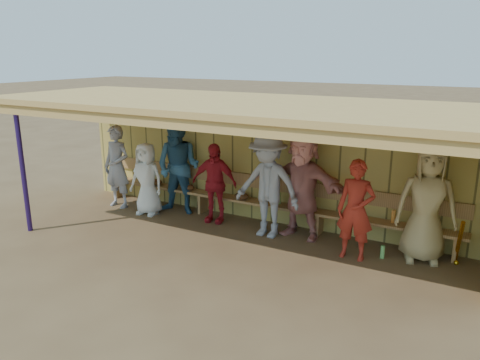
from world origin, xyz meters
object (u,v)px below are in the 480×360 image
at_px(player_c, 178,167).
at_px(player_h, 427,204).
at_px(bench, 259,197).
at_px(player_d, 214,183).
at_px(player_f, 302,185).
at_px(player_a, 117,167).
at_px(player_b, 147,179).
at_px(player_g, 356,210).
at_px(player_e, 268,185).

bearing_deg(player_c, player_h, -6.94).
bearing_deg(player_c, bench, 3.22).
height_order(player_d, player_f, player_f).
xyz_separation_m(player_a, player_f, (4.13, 0.29, 0.08)).
xyz_separation_m(player_d, player_h, (3.91, 0.08, 0.17)).
distance_m(player_b, player_g, 4.38).
distance_m(player_d, player_f, 1.81).
relative_size(player_e, player_h, 1.00).
distance_m(player_e, bench, 0.85).
distance_m(player_a, player_e, 3.59).
bearing_deg(player_g, player_f, 156.91).
height_order(player_b, bench, player_b).
bearing_deg(player_a, player_c, 12.81).
xyz_separation_m(player_c, player_e, (2.17, -0.26, -0.03)).
bearing_deg(player_g, player_h, 23.89).
height_order(player_b, player_d, player_d).
bearing_deg(player_h, player_b, 169.58).
distance_m(player_c, player_h, 4.83).
bearing_deg(player_h, bench, 160.16).
xyz_separation_m(player_c, bench, (1.70, 0.31, -0.47)).
bearing_deg(player_e, player_c, 175.01).
bearing_deg(player_b, player_g, -7.01).
height_order(player_a, player_h, player_h).
distance_m(player_d, player_e, 1.28).
height_order(player_b, player_c, player_c).
bearing_deg(player_c, player_e, -13.87).
relative_size(player_b, player_d, 0.95).
xyz_separation_m(player_a, player_g, (5.24, -0.17, -0.07)).
xyz_separation_m(player_e, player_f, (0.55, 0.26, 0.01)).
relative_size(player_e, player_f, 0.99).
xyz_separation_m(player_f, bench, (-1.01, 0.31, -0.45)).
bearing_deg(player_f, player_b, -166.11).
relative_size(player_d, player_e, 0.82).
xyz_separation_m(player_b, bench, (2.25, 0.67, -0.23)).
distance_m(player_b, player_e, 2.73).
xyz_separation_m(player_c, player_f, (2.72, 0.00, -0.02)).
bearing_deg(player_f, player_d, -169.98).
bearing_deg(player_d, player_g, -15.51).
xyz_separation_m(player_a, bench, (3.12, 0.59, -0.37)).
height_order(player_e, player_h, player_e).
bearing_deg(player_h, player_d, 166.87).
bearing_deg(bench, player_a, -169.25).
bearing_deg(player_e, player_b, -176.01).
xyz_separation_m(player_h, bench, (-3.12, 0.31, -0.43)).
bearing_deg(player_a, player_b, -3.45).
relative_size(player_c, player_e, 1.03).
distance_m(player_c, bench, 1.79).
relative_size(player_c, player_g, 1.20).
height_order(player_e, player_f, player_f).
distance_m(player_b, player_d, 1.49).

